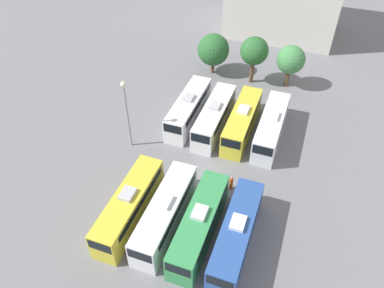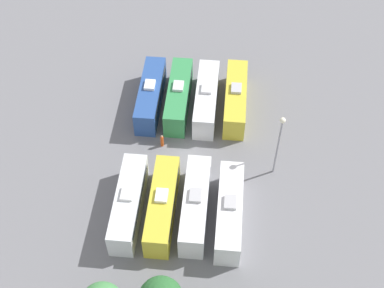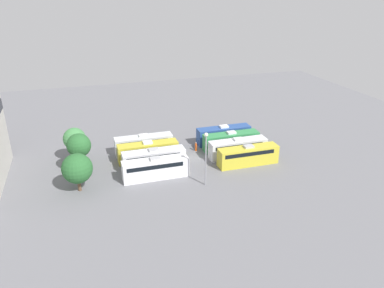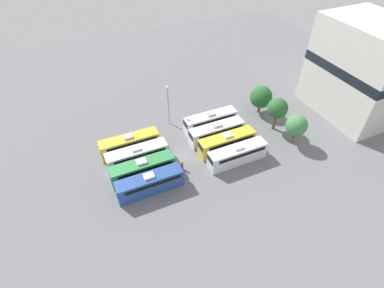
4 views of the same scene
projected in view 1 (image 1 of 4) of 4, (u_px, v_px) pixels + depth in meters
The scene contains 14 objects.
ground_plane at pixel (208, 173), 39.99m from camera, with size 116.79×116.79×0.00m, color slate.
bus_0 at pixel (130, 205), 34.61m from camera, with size 2.48×10.41×3.49m.
bus_1 at pixel (165, 212), 33.98m from camera, with size 2.48×10.41×3.49m.
bus_2 at pixel (200, 223), 33.07m from camera, with size 2.48×10.41×3.49m.
bus_3 at pixel (237, 233), 32.30m from camera, with size 2.48×10.41×3.49m.
bus_4 at pixel (189, 108), 45.72m from camera, with size 2.48×10.41×3.49m.
bus_5 at pixel (214, 116), 44.52m from camera, with size 2.48×10.41×3.49m.
bus_6 at pixel (242, 120), 43.91m from camera, with size 2.48×10.41×3.49m.
bus_7 at pixel (271, 126), 43.12m from camera, with size 2.48×10.41×3.49m.
worker_person at pixel (231, 183), 37.84m from camera, with size 0.36×0.36×1.70m.
light_pole at pixel (126, 105), 39.48m from camera, with size 0.60×0.60×8.55m.
tree_0 at pixel (213, 50), 52.68m from camera, with size 4.48×4.48×5.89m.
tree_1 at pixel (254, 51), 50.06m from camera, with size 3.81×3.81×6.72m.
tree_2 at pixel (291, 60), 49.74m from camera, with size 3.80×3.80×6.00m.
Camera 1 is at (7.79, -26.51, 29.13)m, focal length 35.00 mm.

